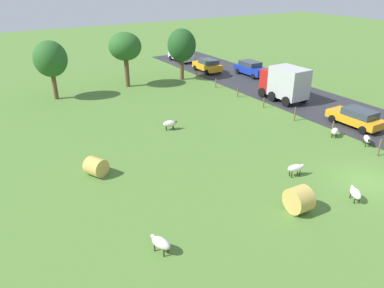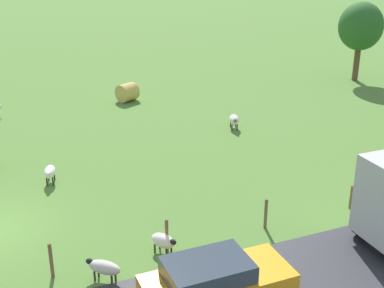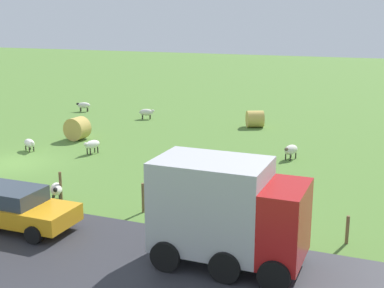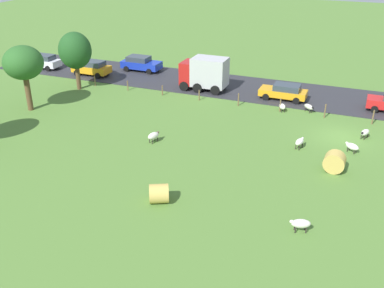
{
  "view_description": "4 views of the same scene",
  "coord_description": "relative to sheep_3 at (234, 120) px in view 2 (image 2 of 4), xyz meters",
  "views": [
    {
      "loc": [
        -19.23,
        -10.9,
        11.55
      ],
      "look_at": [
        -6.92,
        9.15,
        0.58
      ],
      "focal_mm": 34.27,
      "sensor_mm": 36.0,
      "label": 1
    },
    {
      "loc": [
        18.72,
        0.42,
        10.41
      ],
      "look_at": [
        -2.63,
        9.34,
        1.09
      ],
      "focal_mm": 49.43,
      "sensor_mm": 36.0,
      "label": 2
    },
    {
      "loc": [
        21.45,
        18.95,
        7.73
      ],
      "look_at": [
        -5.83,
        7.87,
        0.46
      ],
      "focal_mm": 49.24,
      "sensor_mm": 36.0,
      "label": 3
    },
    {
      "loc": [
        -34.01,
        -0.89,
        14.81
      ],
      "look_at": [
        -7.04,
        10.0,
        0.76
      ],
      "focal_mm": 41.25,
      "sensor_mm": 36.0,
      "label": 4
    }
  ],
  "objects": [
    {
      "name": "fence_post_4",
      "position": [
        10.14,
        0.12,
        -0.02
      ],
      "size": [
        0.12,
        0.12,
        1.02
      ],
      "primitive_type": "cylinder",
      "color": "brown",
      "rests_on": "ground_plane"
    },
    {
      "name": "fence_post_2",
      "position": [
        10.14,
        -7.77,
        0.09
      ],
      "size": [
        0.12,
        0.12,
        1.24
      ],
      "primitive_type": "cylinder",
      "color": "brown",
      "rests_on": "ground_plane"
    },
    {
      "name": "sheep_6",
      "position": [
        10.99,
        -10.22,
        -0.04
      ],
      "size": [
        1.1,
        1.12,
        0.72
      ],
      "color": "beige",
      "rests_on": "ground_plane"
    },
    {
      "name": "sheep_3",
      "position": [
        0.0,
        0.0,
        0.0
      ],
      "size": [
        1.2,
        0.84,
        0.81
      ],
      "color": "silver",
      "rests_on": "ground_plane"
    },
    {
      "name": "sheep_5",
      "position": [
        10.24,
        -7.94,
        -0.05
      ],
      "size": [
        1.06,
        0.92,
        0.73
      ],
      "color": "silver",
      "rests_on": "ground_plane"
    },
    {
      "name": "fence_post_1",
      "position": [
        10.14,
        -11.72,
        0.09
      ],
      "size": [
        0.12,
        0.12,
        1.25
      ],
      "primitive_type": "cylinder",
      "color": "brown",
      "rests_on": "ground_plane"
    },
    {
      "name": "car_2",
      "position": [
        13.4,
        -7.45,
        0.32
      ],
      "size": [
        2.1,
        4.5,
        1.51
      ],
      "color": "orange",
      "rests_on": "road_strip"
    },
    {
      "name": "fence_post_3",
      "position": [
        10.14,
        -3.83,
        0.08
      ],
      "size": [
        0.12,
        0.12,
        1.22
      ],
      "primitive_type": "cylinder",
      "color": "brown",
      "rests_on": "ground_plane"
    },
    {
      "name": "hay_bale_0",
      "position": [
        -7.45,
        -4.09,
        0.06
      ],
      "size": [
        1.56,
        1.55,
        1.17
      ],
      "primitive_type": "cylinder",
      "rotation": [
        1.57,
        0.0,
        0.46
      ],
      "color": "tan",
      "rests_on": "ground_plane"
    },
    {
      "name": "sheep_7",
      "position": [
        3.12,
        -10.7,
        0.01
      ],
      "size": [
        1.18,
        0.72,
        0.79
      ],
      "color": "white",
      "rests_on": "ground_plane"
    },
    {
      "name": "tree_1",
      "position": [
        -5.92,
        13.19,
        3.47
      ],
      "size": [
        3.22,
        3.22,
        5.78
      ],
      "color": "brown",
      "rests_on": "ground_plane"
    }
  ]
}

